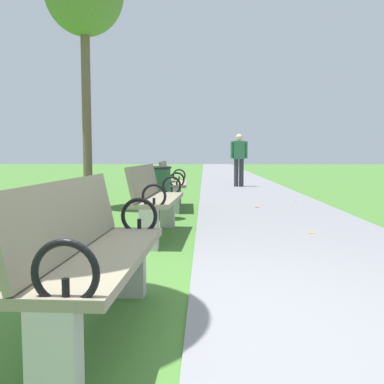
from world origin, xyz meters
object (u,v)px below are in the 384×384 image
object	(u,v)px
park_bench_3	(172,183)
pedestrian_walking	(239,157)
trash_bin	(157,192)
park_bench_1	(94,254)
park_bench_2	(155,199)

from	to	relation	value
park_bench_3	pedestrian_walking	distance (m)	5.62
park_bench_3	trash_bin	bearing A→B (deg)	-96.33
park_bench_3	trash_bin	world-z (taller)	park_bench_3
park_bench_3	trash_bin	distance (m)	1.34
park_bench_1	trash_bin	bearing A→B (deg)	91.86
park_bench_1	park_bench_3	world-z (taller)	same
park_bench_1	park_bench_2	bearing A→B (deg)	90.00
park_bench_3	park_bench_1	bearing A→B (deg)	-90.00
park_bench_2	pedestrian_walking	xyz separation A→B (m)	(1.68, 8.20, 0.44)
park_bench_2	park_bench_3	xyz separation A→B (m)	(-0.00, 2.86, 0.00)
park_bench_3	trash_bin	xyz separation A→B (m)	(-0.15, -1.33, -0.06)
park_bench_1	pedestrian_walking	xyz separation A→B (m)	(1.68, 11.20, 0.44)
park_bench_1	park_bench_2	world-z (taller)	same
park_bench_2	park_bench_3	bearing A→B (deg)	90.00
pedestrian_walking	trash_bin	world-z (taller)	pedestrian_walking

